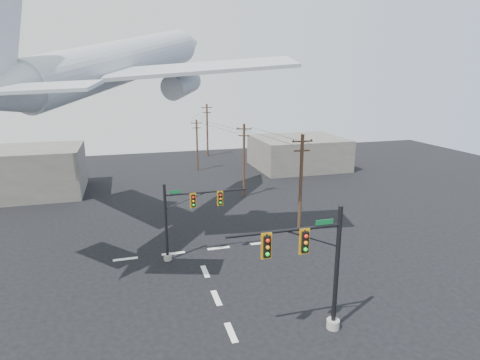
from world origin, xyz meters
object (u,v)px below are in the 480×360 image
object	(u,v)px
utility_pole_a	(301,184)
utility_pole_b	(244,159)
signal_mast_far	(184,218)
airliner	(123,63)
signal_mast_near	(315,269)
utility_pole_d	(207,129)
utility_pole_c	(197,144)

from	to	relation	value
utility_pole_a	utility_pole_b	bearing A→B (deg)	99.25
signal_mast_far	airliner	size ratio (longest dim) A/B	0.24
utility_pole_b	signal_mast_near	bearing A→B (deg)	-73.38
signal_mast_near	signal_mast_far	distance (m)	13.45
signal_mast_near	utility_pole_a	world-z (taller)	utility_pole_a
utility_pole_b	utility_pole_d	xyz separation A→B (m)	(0.90, 27.33, 0.30)
signal_mast_near	utility_pole_d	distance (m)	55.22
utility_pole_b	airliner	xyz separation A→B (m)	(-13.62, -8.61, 11.13)
signal_mast_near	utility_pole_d	size ratio (longest dim) A/B	0.80
signal_mast_far	utility_pole_b	bearing A→B (deg)	58.02
utility_pole_a	utility_pole_c	distance (m)	29.79
signal_mast_near	signal_mast_far	world-z (taller)	signal_mast_near
utility_pole_d	airliner	bearing A→B (deg)	-107.04
utility_pole_d	signal_mast_near	bearing A→B (deg)	-90.08
signal_mast_near	airliner	distance (m)	24.41
signal_mast_far	utility_pole_c	xyz separation A→B (m)	(6.65, 31.53, 0.73)
utility_pole_a	airliner	bearing A→B (deg)	165.01
utility_pole_b	airliner	world-z (taller)	airliner
utility_pole_a	airliner	size ratio (longest dim) A/B	0.33
utility_pole_a	signal_mast_far	bearing A→B (deg)	-166.77
utility_pole_a	utility_pole_c	world-z (taller)	utility_pole_a
utility_pole_a	airliner	world-z (taller)	airliner
utility_pole_c	utility_pole_a	bearing A→B (deg)	-76.41
signal_mast_far	utility_pole_a	distance (m)	11.55
airliner	utility_pole_a	bearing A→B (deg)	-73.79
utility_pole_d	airliner	distance (m)	40.24
signal_mast_far	utility_pole_b	world-z (taller)	utility_pole_b
utility_pole_a	utility_pole_c	bearing A→B (deg)	101.54
utility_pole_a	utility_pole_d	world-z (taller)	utility_pole_d
signal_mast_near	utility_pole_d	bearing A→B (deg)	84.96
utility_pole_b	utility_pole_d	world-z (taller)	utility_pole_d
signal_mast_far	utility_pole_c	bearing A→B (deg)	78.10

